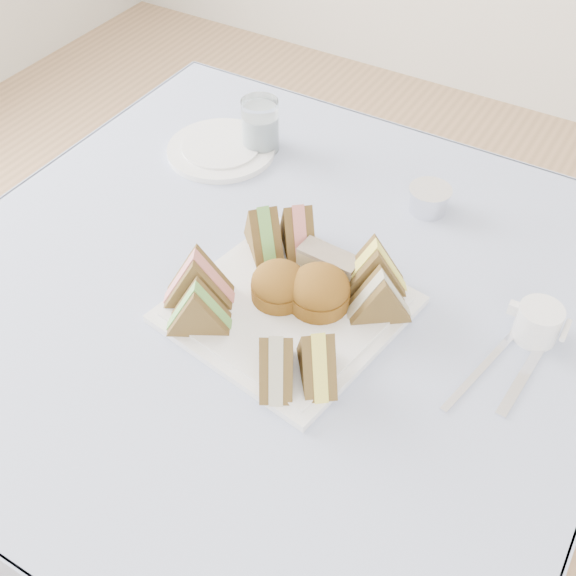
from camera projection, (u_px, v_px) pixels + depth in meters
The scene contains 21 objects.
floor at pixel (274, 521), 1.62m from camera, with size 4.00×4.00×0.00m, color #9E7751.
table at pixel (271, 427), 1.36m from camera, with size 0.90×0.90×0.74m, color brown.
tablecloth at pixel (267, 287), 1.09m from camera, with size 1.02×1.02×0.01m, color silver.
serving_plate at pixel (288, 309), 1.05m from camera, with size 0.30×0.30×0.01m, color white.
sandwich_fl_a at pixel (197, 277), 1.02m from camera, with size 0.10×0.05×0.09m, color brown, non-canonical shape.
sandwich_fl_b at pixel (198, 306), 0.99m from camera, with size 0.09×0.04×0.08m, color brown, non-canonical shape.
sandwich_fr_a at pixel (317, 355), 0.93m from camera, with size 0.09×0.04×0.08m, color brown, non-canonical shape.
sandwich_fr_b at pixel (276, 357), 0.93m from camera, with size 0.09×0.04×0.08m, color brown, non-canonical shape.
sandwich_bl_a at pixel (263, 229), 1.10m from camera, with size 0.10×0.04×0.08m, color brown, non-canonical shape.
sandwich_bl_b at pixel (298, 227), 1.11m from camera, with size 0.09×0.04×0.08m, color brown, non-canonical shape.
sandwich_br_a at pixel (380, 294), 1.01m from camera, with size 0.09×0.04×0.08m, color brown, non-canonical shape.
sandwich_br_b at pixel (374, 266), 1.04m from camera, with size 0.10×0.05×0.09m, color brown, non-canonical shape.
scone_left at pixel (279, 284), 1.04m from camera, with size 0.08×0.08×0.06m, color brown.
scone_right at pixel (319, 290), 1.03m from camera, with size 0.09×0.09×0.06m, color brown.
pastry_slice at pixel (329, 264), 1.08m from camera, with size 0.09×0.04×0.04m, color tan.
side_plate at pixel (221, 150), 1.34m from camera, with size 0.20×0.20×0.01m, color white.
water_glass at pixel (260, 125), 1.31m from camera, with size 0.07×0.07×0.10m, color white.
tea_strainer at pixel (429, 201), 1.21m from camera, with size 0.07×0.07×0.04m, color silver.
knife at pixel (528, 369), 0.98m from camera, with size 0.01×0.18×0.00m, color silver.
fork at pixel (480, 371), 0.97m from camera, with size 0.01×0.18×0.00m, color silver.
creamer_jug at pixel (538, 323), 1.00m from camera, with size 0.06×0.06×0.05m, color white.
Camera 1 is at (0.42, -0.65, 1.52)m, focal length 45.00 mm.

